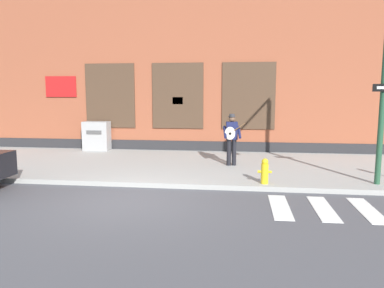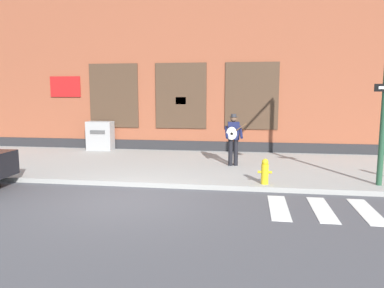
% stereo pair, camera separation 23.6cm
% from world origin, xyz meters
% --- Properties ---
extents(ground_plane, '(160.00, 160.00, 0.00)m').
position_xyz_m(ground_plane, '(0.00, 0.00, 0.00)').
color(ground_plane, '#4C4C51').
extents(sidewalk, '(28.00, 5.89, 0.14)m').
position_xyz_m(sidewalk, '(0.00, 4.29, 0.07)').
color(sidewalk, '#9E9E99').
rests_on(sidewalk, ground).
extents(building_backdrop, '(28.00, 4.06, 6.87)m').
position_xyz_m(building_backdrop, '(-0.00, 9.22, 3.43)').
color(building_backdrop, brown).
rests_on(building_backdrop, ground).
extents(busker, '(0.75, 0.58, 1.76)m').
position_xyz_m(busker, '(2.35, 4.14, 1.14)').
color(busker, black).
rests_on(busker, sidewalk).
extents(utility_box, '(1.10, 0.59, 1.23)m').
position_xyz_m(utility_box, '(-3.46, 6.78, 0.76)').
color(utility_box, '#9E9E9E').
rests_on(utility_box, sidewalk).
extents(fire_hydrant, '(0.38, 0.20, 0.70)m').
position_xyz_m(fire_hydrant, '(3.33, 1.69, 0.48)').
color(fire_hydrant, gold).
rests_on(fire_hydrant, sidewalk).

